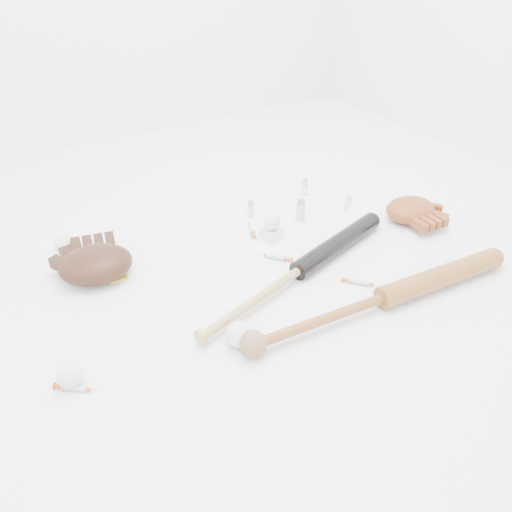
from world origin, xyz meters
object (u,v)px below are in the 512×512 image
pedestal (272,233)px  glove_dark (96,264)px  bat_dark (299,270)px  bat_wood (384,298)px

pedestal → glove_dark: bearing=170.9°
bat_dark → pedestal: bearing=60.9°
glove_dark → pedestal: bearing=4.2°
glove_dark → pedestal: 0.65m
bat_wood → pedestal: size_ratio=14.75×
bat_dark → glove_dark: glove_dark is taller
bat_dark → glove_dark: size_ratio=3.24×
bat_dark → pedestal: size_ratio=13.81×
bat_wood → pedestal: 0.54m
glove_dark → bat_wood: bearing=-28.4°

